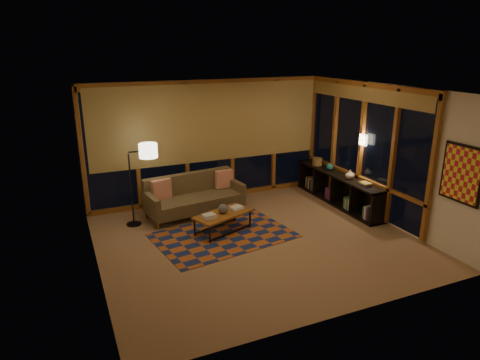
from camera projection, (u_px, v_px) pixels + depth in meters
name	position (u px, v px, depth m)	size (l,w,h in m)	color
floor	(256.00, 240.00, 7.79)	(5.50, 5.00, 0.01)	#A48059
ceiling	(258.00, 90.00, 6.98)	(5.50, 5.00, 0.01)	beige
walls	(257.00, 169.00, 7.39)	(5.51, 5.01, 2.70)	beige
window_wall_back	(210.00, 141.00, 9.51)	(5.30, 0.16, 2.60)	brown
window_wall_right	(360.00, 148.00, 8.93)	(0.16, 3.70, 2.60)	brown
wall_art	(462.00, 174.00, 6.77)	(0.06, 0.74, 0.94)	red
wall_sconce	(363.00, 140.00, 8.72)	(0.12, 0.18, 0.22)	white
sofa	(195.00, 196.00, 8.86)	(1.99, 0.81, 0.82)	brown
pillow_left	(161.00, 189.00, 8.63)	(0.41, 0.14, 0.41)	red
pillow_right	(224.00, 180.00, 9.30)	(0.39, 0.13, 0.39)	red
area_rug	(223.00, 235.00, 7.97)	(2.47, 1.65, 0.01)	#A8531F
coffee_table	(223.00, 222.00, 8.10)	(1.12, 0.51, 0.37)	brown
book_stack_a	(209.00, 216.00, 7.83)	(0.23, 0.18, 0.07)	silver
book_stack_b	(236.00, 208.00, 8.27)	(0.23, 0.18, 0.05)	silver
ceramic_pot	(223.00, 209.00, 8.02)	(0.19, 0.19, 0.19)	#222227
floor_lamp	(131.00, 186.00, 8.23)	(0.54, 0.35, 1.62)	black
bookshelf	(338.00, 189.00, 9.51)	(0.40, 2.73, 0.68)	black
basket	(317.00, 162.00, 10.10)	(0.22, 0.22, 0.17)	olive
teal_bowl	(330.00, 167.00, 9.69)	(0.15, 0.15, 0.15)	#1A716E
vase	(350.00, 174.00, 9.05)	(0.19, 0.19, 0.20)	#C4B295
shelf_book_stack	(365.00, 184.00, 8.62)	(0.16, 0.23, 0.07)	silver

